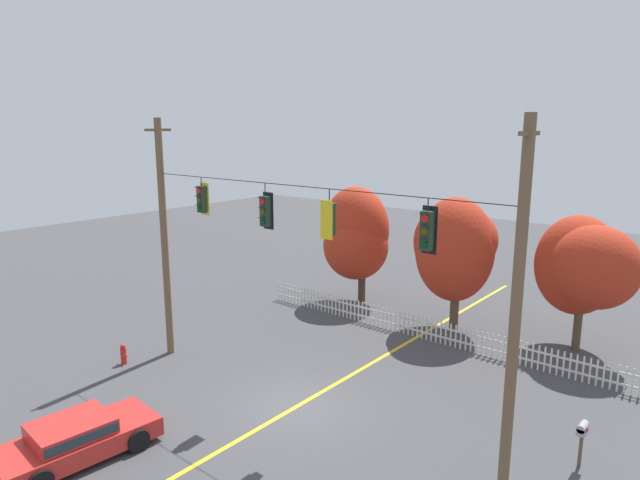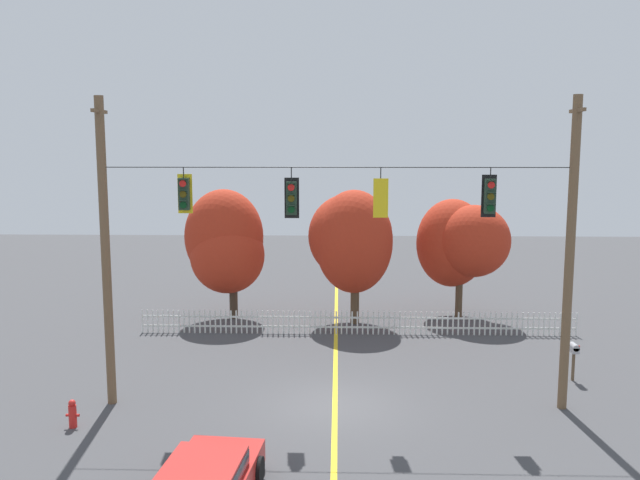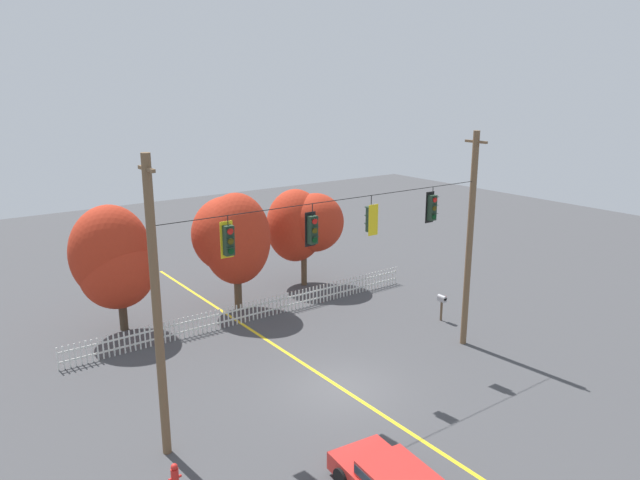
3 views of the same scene
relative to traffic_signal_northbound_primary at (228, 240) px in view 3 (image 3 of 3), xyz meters
name	(u,v)px [view 3 (image 3 of 3)]	position (x,y,z in m)	size (l,w,h in m)	color
ground	(341,388)	(4.46, -0.01, -6.47)	(80.00, 80.00, 0.00)	#424244
lane_centerline_stripe	(341,388)	(4.46, -0.01, -6.46)	(0.16, 36.00, 0.01)	gold
signal_support_span	(342,268)	(4.46, -0.01, -1.73)	(14.03, 1.10, 9.32)	brown
traffic_signal_northbound_primary	(228,240)	(0.00, 0.00, 0.00)	(0.43, 0.38, 1.37)	black
traffic_signal_eastbound_side	(312,230)	(3.17, 0.00, -0.12)	(0.43, 0.38, 1.50)	black
traffic_signal_northbound_secondary	(371,219)	(5.78, -0.02, -0.10)	(0.43, 0.38, 1.45)	black
traffic_signal_westbound_side	(432,208)	(8.95, 0.00, -0.05)	(0.43, 0.38, 1.46)	black
white_picket_fence	(257,310)	(5.37, 7.79, -5.97)	(18.43, 0.06, 0.99)	silver
autumn_maple_near_fence	(113,261)	(-0.59, 10.16, -3.02)	(3.66, 3.32, 6.01)	#473828
autumn_maple_mid	(232,235)	(5.15, 9.65, -2.56)	(3.76, 3.81, 6.04)	brown
autumn_oak_far_east	(304,224)	(10.20, 10.74, -2.92)	(4.15, 3.82, 5.52)	brown
fire_hydrant	(175,477)	(-2.90, -1.82, -6.07)	(0.38, 0.22, 0.81)	red
roadside_mailbox	(442,300)	(12.52, 2.39, -5.42)	(0.25, 0.44, 1.29)	brown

